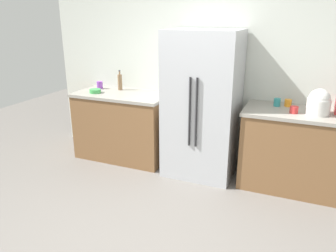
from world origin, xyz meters
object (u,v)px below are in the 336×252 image
Objects in this scene: cup_c at (288,103)px; bowl_a at (95,91)px; refrigerator at (202,105)px; cup_a at (277,102)px; rice_cooker at (319,103)px; bottle_a at (120,82)px; cup_d at (100,85)px; cup_b at (294,110)px.

cup_c reaches higher than bowl_a.
refrigerator is 21.53× the size of cup_c.
cup_a is at bearing -161.69° from cup_c.
refrigerator is at bearing 179.05° from rice_cooker.
cup_c is (-0.32, 0.22, -0.09)m from rice_cooker.
refrigerator reaches higher than bottle_a.
refrigerator is 6.42× the size of rice_cooker.
cup_a is at bearing 5.83° from bowl_a.
rice_cooker is at bearing -34.87° from cup_c.
cup_d is (-2.91, 0.19, -0.08)m from rice_cooker.
cup_a is (-0.44, 0.18, -0.08)m from rice_cooker.
bottle_a is 2.37m from cup_b.
rice_cooker is 2.60m from bottle_a.
bowl_a is at bearing -176.86° from refrigerator.
cup_a is 2.47m from cup_d.
bottle_a is at bearing 173.02° from cup_b.
cup_d is (-0.32, -0.04, -0.06)m from bottle_a.
bottle_a is 2.28m from cup_c.
bottle_a is at bearing 53.36° from bowl_a.
rice_cooker and bottle_a have the same top height.
cup_c is 0.80× the size of cup_d.
cup_b is 2.58m from bowl_a.
bottle_a is 2.16m from cup_a.
refrigerator is at bearing -169.50° from cup_a.
bottle_a is at bearing 170.60° from refrigerator.
cup_b is at bearing -49.51° from cup_a.
cup_d is 0.67× the size of bowl_a.
rice_cooker is at bearing -22.55° from cup_a.
cup_a reaches higher than cup_b.
cup_b is at bearing -3.98° from refrigerator.
bottle_a is at bearing 179.62° from cup_c.
bowl_a is (-0.22, -0.30, -0.09)m from bottle_a.
bowl_a is at bearing -173.55° from cup_c.
cup_b is 1.06× the size of cup_c.
cup_d is 0.27m from bowl_a.
bottle_a is at bearing 7.80° from cup_d.
cup_c is at bearing 18.31° from cup_a.
cup_c is (0.98, 0.20, 0.08)m from refrigerator.
refrigerator is 1.52m from bowl_a.
cup_a reaches higher than bowl_a.
rice_cooker is at bearing -3.79° from cup_d.
rice_cooker is at bearing 12.41° from cup_b.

